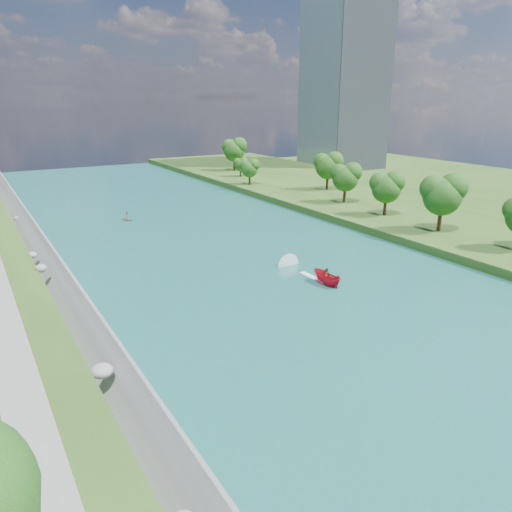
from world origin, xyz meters
TOP-DOWN VIEW (x-y plane):
  - ground at (0.00, 0.00)m, footprint 260.00×260.00m
  - river_water at (0.00, 20.00)m, footprint 55.00×240.00m
  - berm_east at (49.50, 20.00)m, footprint 44.00×240.00m
  - riprap_bank at (-25.86, 19.25)m, footprint 4.11×236.00m
  - office_tower at (82.50, 95.00)m, footprint 22.00×22.00m
  - trees_east at (38.42, 36.72)m, footprint 18.55×143.13m
  - motorboat at (5.54, 5.96)m, footprint 3.60×19.21m
  - raft at (-6.54, 53.38)m, footprint 2.84×3.19m

SIDE VIEW (x-z plane):
  - ground at x=0.00m, z-range 0.00..0.00m
  - river_water at x=0.00m, z-range 0.00..0.10m
  - raft at x=-6.54m, z-range -0.38..1.34m
  - berm_east at x=49.50m, z-range 0.00..1.50m
  - motorboat at x=5.54m, z-range -0.19..2.01m
  - riprap_bank at x=-25.86m, z-range -0.36..3.99m
  - trees_east at x=38.42m, z-range 0.72..12.57m
  - office_tower at x=82.50m, z-range 0.00..60.00m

